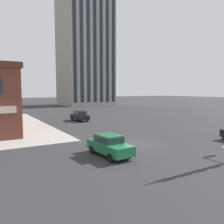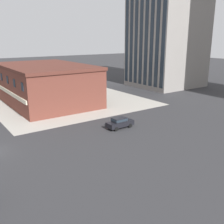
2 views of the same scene
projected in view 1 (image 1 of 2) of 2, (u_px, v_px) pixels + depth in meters
ground_plane at (136, 144)px, 21.94m from camera, size 320.00×320.00×0.00m
car_cross_eastbound at (80, 116)px, 38.70m from camera, size 1.96×4.44×1.68m
car_cross_westbound at (109, 144)px, 17.90m from camera, size 2.09×4.50×1.68m
residential_tower_skyline_right at (84, 5)px, 79.53m from camera, size 16.70×16.88×70.22m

